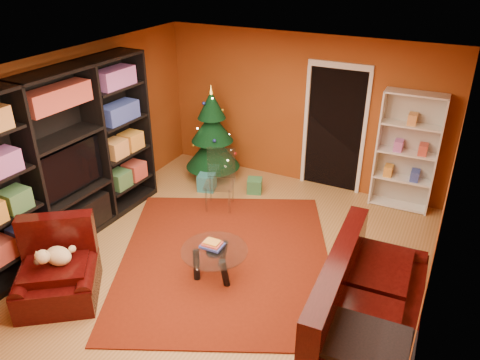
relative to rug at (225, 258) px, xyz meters
The scene contains 18 objects.
floor 0.06m from the rug, 35.94° to the right, with size 5.00×5.50×0.05m, color #9D6D3A.
ceiling 2.62m from the rug, 35.94° to the right, with size 5.00×5.50×0.05m, color silver.
wall_back 3.04m from the rug, 89.26° to the left, with size 5.00×0.05×2.60m, color #8F4217.
wall_left 2.80m from the rug, behind, with size 0.05×5.50×2.60m, color #8F4217.
wall_right 2.87m from the rug, ahead, with size 0.05×5.50×2.60m, color #8F4217.
doorway 2.97m from the rug, 76.77° to the left, with size 1.06×0.60×2.16m, color black, non-canonical shape.
rug is the anchor object (origin of this frame).
media_unit 2.58m from the rug, 168.73° to the right, with size 0.49×3.18×2.44m, color black, non-canonical shape.
christmas_tree 2.68m from the rug, 123.32° to the left, with size 0.98×0.98×1.74m, color black, non-canonical shape.
gift_box_teal 2.05m from the rug, 127.35° to the left, with size 0.29×0.29×0.29m, color teal.
gift_box_green 1.97m from the rug, 103.39° to the left, with size 0.25×0.25×0.25m, color #2E7343.
gift_box_red 2.81m from the rug, 117.95° to the left, with size 0.21×0.21×0.21m, color #A92E20.
white_bookshelf 3.29m from the rug, 53.95° to the left, with size 0.91×0.33×1.96m, color white, non-canonical shape.
armchair 2.17m from the rug, 131.96° to the right, with size 0.99×0.99×0.77m, color black, non-canonical shape.
dog 2.15m from the rug, 133.02° to the right, with size 0.40×0.30×0.25m, color beige, non-canonical shape.
sofa 2.17m from the rug, 13.72° to the right, with size 2.21×1.00×0.95m, color black, non-canonical shape.
coffee_table 0.47m from the rug, 80.54° to the right, with size 0.85×0.85×0.53m, color gray, non-canonical shape.
acrylic_chair 1.44m from the rug, 122.02° to the left, with size 0.45×0.49×0.88m, color #66605B, non-canonical shape.
Camera 1 is at (2.49, -4.55, 3.89)m, focal length 35.00 mm.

